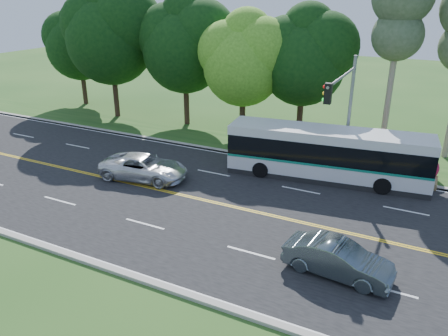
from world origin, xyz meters
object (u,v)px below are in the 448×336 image
at_px(traffic_signal, 344,104).
at_px(suv, 144,167).
at_px(transit_bus, 327,155).
at_px(sedan, 338,259).

height_order(traffic_signal, suv, traffic_signal).
height_order(transit_bus, suv, transit_bus).
bearing_deg(sedan, suv, 76.00).
bearing_deg(traffic_signal, sedan, -76.56).
distance_m(sedan, suv, 13.09).
bearing_deg(suv, traffic_signal, -75.00).
xyz_separation_m(traffic_signal, sedan, (2.10, -8.78, -3.96)).
relative_size(transit_bus, suv, 2.26).
bearing_deg(sedan, transit_bus, 22.51).
bearing_deg(transit_bus, sedan, -79.63).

